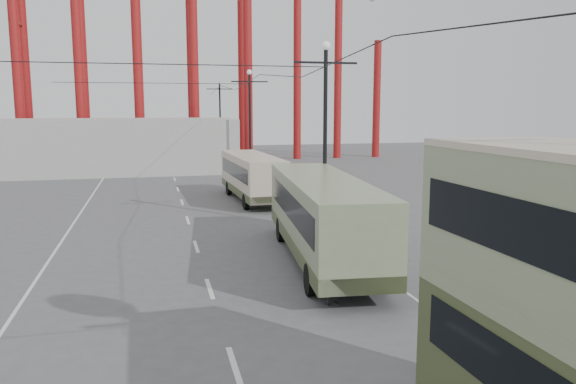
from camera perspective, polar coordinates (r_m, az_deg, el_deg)
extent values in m
cube|color=silver|center=(28.42, -9.77, -4.02)|extent=(0.15, 82.00, 0.01)
cube|color=silver|center=(30.45, 2.21, -3.05)|extent=(0.12, 120.00, 0.01)
cube|color=silver|center=(29.65, -21.58, -3.99)|extent=(0.12, 120.00, 0.01)
cylinder|color=black|center=(28.00, 3.78, 5.19)|extent=(0.20, 0.20, 9.00)
cylinder|color=black|center=(28.58, 3.69, -3.34)|extent=(0.44, 0.44, 0.50)
cube|color=black|center=(28.02, 3.86, 12.97)|extent=(3.20, 0.10, 0.10)
sphere|color=white|center=(28.09, 3.88, 14.60)|extent=(0.44, 0.44, 0.44)
cylinder|color=black|center=(49.41, -3.89, 6.72)|extent=(0.20, 0.20, 9.00)
cylinder|color=black|center=(49.74, -3.84, 1.82)|extent=(0.44, 0.44, 0.50)
cube|color=black|center=(49.43, -3.93, 11.13)|extent=(3.20, 0.10, 0.10)
sphere|color=white|center=(49.47, -3.94, 12.05)|extent=(0.44, 0.44, 0.44)
cylinder|color=black|center=(71.18, -6.91, 7.29)|extent=(0.20, 0.20, 9.00)
cylinder|color=black|center=(71.41, -6.85, 3.88)|extent=(0.44, 0.44, 0.50)
cube|color=black|center=(71.19, -6.96, 10.35)|extent=(3.20, 0.10, 0.10)
sphere|color=white|center=(71.22, -6.98, 10.99)|extent=(0.44, 0.44, 0.44)
cylinder|color=maroon|center=(65.45, -26.04, 14.26)|extent=(1.00, 1.00, 27.00)
cylinder|color=maroon|center=(69.35, -25.32, 13.95)|extent=(1.00, 1.00, 27.00)
cylinder|color=maroon|center=(67.38, 0.96, 16.22)|extent=(0.90, 0.90, 30.00)
cylinder|color=maroon|center=(68.40, 5.11, 12.71)|extent=(0.90, 0.90, 22.00)
cylinder|color=maroon|center=(69.99, 9.00, 9.27)|extent=(0.90, 0.90, 14.00)
cube|color=#AEADA8|center=(55.89, -16.95, 4.54)|extent=(22.00, 10.00, 5.00)
cube|color=gray|center=(22.50, 3.54, -2.34)|extent=(3.82, 12.16, 2.61)
cube|color=black|center=(22.42, 3.55, -1.25)|extent=(3.74, 10.87, 1.03)
cube|color=#3A4626|center=(22.72, 3.52, -4.90)|extent=(3.85, 12.16, 0.54)
cube|color=gray|center=(22.28, 3.58, 1.17)|extent=(3.84, 12.16, 0.17)
cylinder|color=black|center=(25.84, -0.68, -3.96)|extent=(0.40, 1.11, 1.09)
cylinder|color=black|center=(26.26, 4.65, -3.78)|extent=(0.40, 1.11, 1.09)
cylinder|color=black|center=(18.98, 2.19, -8.67)|extent=(0.40, 1.11, 1.09)
cylinder|color=black|center=(19.56, 9.36, -8.25)|extent=(0.40, 1.11, 1.09)
cube|color=#C0B39B|center=(37.12, -3.66, 1.72)|extent=(2.86, 9.79, 2.33)
cube|color=black|center=(37.07, -3.67, 2.31)|extent=(2.85, 8.63, 0.92)
cube|color=#3A4626|center=(37.24, -3.65, 0.31)|extent=(2.89, 9.79, 0.48)
cube|color=#C0B39B|center=(36.99, -3.68, 3.62)|extent=(2.88, 9.79, 0.16)
cylinder|color=black|center=(39.51, -5.99, 0.34)|extent=(0.31, 0.98, 0.97)
cylinder|color=black|center=(39.95, -2.90, 0.47)|extent=(0.31, 0.98, 0.97)
cylinder|color=black|center=(34.25, -4.37, -0.93)|extent=(0.31, 0.98, 0.97)
cylinder|color=black|center=(34.76, -0.84, -0.76)|extent=(0.31, 0.98, 0.97)
imported|color=black|center=(17.89, 4.46, -8.46)|extent=(0.81, 0.68, 1.88)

